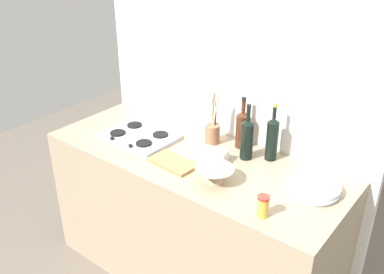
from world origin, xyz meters
The scene contains 13 objects.
ground_plane centered at (0.00, 0.00, 0.00)m, with size 6.00×6.00×0.00m, color #6B6056.
counter_block centered at (0.00, 0.00, 0.45)m, with size 1.80×0.70×0.90m, color tan.
backsplash_panel centered at (0.00, 0.38, 1.25)m, with size 1.90×0.06×2.50m, color white.
stovetop_hob centered at (-0.40, -0.03, 0.91)m, with size 0.45×0.33×0.04m.
plate_stack centered at (0.70, 0.08, 0.92)m, with size 0.27×0.26×0.04m.
wine_bottle_leftmost centered at (0.37, 0.25, 1.03)m, with size 0.07×0.07×0.34m.
wine_bottle_mid_left centered at (0.26, 0.17, 1.03)m, with size 0.07×0.07×0.33m.
wine_bottle_mid_right centered at (0.16, 0.27, 1.02)m, with size 0.08×0.08×0.31m.
mixing_bowl centered at (0.26, -0.14, 0.94)m, with size 0.20×0.20×0.08m.
butter_dish centered at (0.12, 0.03, 0.93)m, with size 0.17×0.09×0.06m, color white.
utensil_crock centered at (-0.01, 0.21, 0.97)m, with size 0.09×0.09×0.32m.
condiment_jar_front centered at (0.60, -0.24, 0.95)m, with size 0.06×0.06×0.10m.
cutting_board centered at (-0.02, -0.14, 0.91)m, with size 0.27×0.15×0.02m, color #9E7A4C.
Camera 1 is at (1.32, -1.68, 2.10)m, focal length 39.76 mm.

